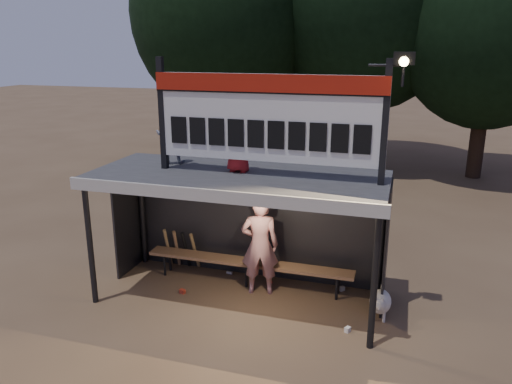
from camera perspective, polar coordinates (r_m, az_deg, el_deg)
ground at (r=9.27m, az=-1.94°, el=-11.92°), size 80.00×80.00×0.00m
player at (r=9.04m, az=0.44°, el=-6.09°), size 0.77×0.60×1.87m
child_a at (r=9.20m, az=-9.80°, el=6.46°), size 0.60×0.52×1.04m
child_b at (r=8.44m, az=-2.01°, el=5.88°), size 0.55×0.38×1.07m
dugout_shelter at (r=8.76m, az=-1.55°, el=-0.51°), size 5.10×2.08×2.32m
scoreboard_assembly at (r=8.05m, az=1.61°, el=8.75°), size 4.10×0.27×1.99m
bench at (r=9.54m, az=-0.90°, el=-8.13°), size 4.00×0.35×0.48m
tree_left at (r=18.95m, az=-3.95°, el=19.81°), size 6.46×6.46×9.27m
tree_right at (r=18.37m, az=25.44°, el=17.43°), size 6.08×6.08×8.72m
dog at (r=8.78m, az=14.01°, el=-12.10°), size 0.36×0.81×0.49m
bats at (r=10.29m, az=-8.54°, el=-6.44°), size 0.69×0.35×0.84m
litter at (r=9.35m, az=1.87°, el=-11.37°), size 3.18×1.50×0.08m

